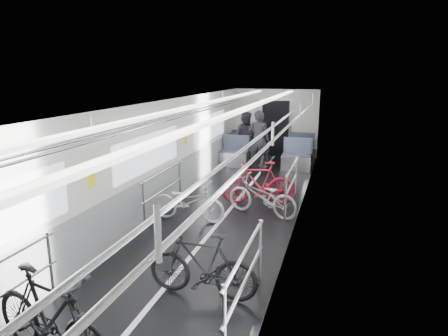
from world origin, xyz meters
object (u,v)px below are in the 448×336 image
(bike_left_far, at_px, (188,202))
(bike_right_far, at_px, (259,183))
(person_seated, at_px, (245,137))
(bike_left_mid, at_px, (50,317))
(bike_right_mid, at_px, (262,196))
(bike_right_near, at_px, (202,265))
(bike_aisle, at_px, (266,156))
(person_standing, at_px, (258,140))

(bike_left_far, height_order, bike_right_far, bike_right_far)
(person_seated, bearing_deg, bike_left_mid, 106.34)
(bike_left_far, relative_size, person_seated, 0.91)
(person_seated, bearing_deg, bike_right_mid, 122.07)
(bike_right_near, relative_size, person_seated, 0.91)
(bike_left_far, bearing_deg, bike_right_far, -39.06)
(bike_left_mid, relative_size, person_seated, 1.02)
(bike_right_far, xyz_separation_m, bike_aisle, (-0.43, 3.25, -0.05))
(bike_right_mid, height_order, bike_right_far, bike_right_far)
(bike_right_far, height_order, bike_aisle, bike_right_far)
(bike_aisle, xyz_separation_m, person_standing, (-0.28, 0.09, 0.47))
(bike_left_mid, xyz_separation_m, bike_right_mid, (1.25, 4.99, -0.10))
(bike_right_far, height_order, person_seated, person_seated)
(bike_aisle, xyz_separation_m, person_seated, (-0.91, 0.98, 0.40))
(bike_right_far, xyz_separation_m, person_seated, (-1.34, 4.23, 0.35))
(bike_aisle, bearing_deg, bike_right_near, -88.77)
(bike_right_near, distance_m, person_seated, 8.42)
(bike_left_mid, bearing_deg, bike_right_far, 2.52)
(bike_left_mid, bearing_deg, person_standing, 10.68)
(bike_left_mid, xyz_separation_m, bike_aisle, (0.61, 8.95, -0.06))
(bike_aisle, relative_size, person_standing, 0.94)
(person_standing, xyz_separation_m, person_seated, (-0.64, 0.89, -0.07))
(bike_right_mid, bearing_deg, bike_left_mid, 2.14)
(bike_left_mid, xyz_separation_m, person_standing, (0.33, 9.04, 0.41))
(bike_left_mid, xyz_separation_m, bike_right_far, (1.03, 5.70, -0.02))
(bike_right_mid, relative_size, person_seated, 0.94)
(bike_left_far, height_order, bike_right_mid, bike_right_mid)
(bike_left_far, distance_m, person_seated, 5.71)
(bike_right_far, relative_size, bike_aisle, 0.96)
(bike_aisle, height_order, person_seated, person_seated)
(bike_left_far, distance_m, bike_aisle, 4.76)
(bike_right_near, relative_size, bike_right_far, 0.92)
(bike_left_far, distance_m, person_standing, 4.84)
(person_standing, bearing_deg, bike_right_mid, 99.98)
(bike_right_far, bearing_deg, person_seated, -174.97)
(bike_right_mid, distance_m, bike_right_far, 0.75)
(bike_left_mid, distance_m, bike_right_near, 1.97)
(bike_left_far, relative_size, person_standing, 0.84)
(bike_left_far, height_order, person_standing, person_standing)
(bike_left_far, relative_size, bike_aisle, 0.89)
(bike_right_mid, xyz_separation_m, person_seated, (-1.56, 4.94, 0.43))
(person_seated, bearing_deg, bike_right_near, 114.16)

